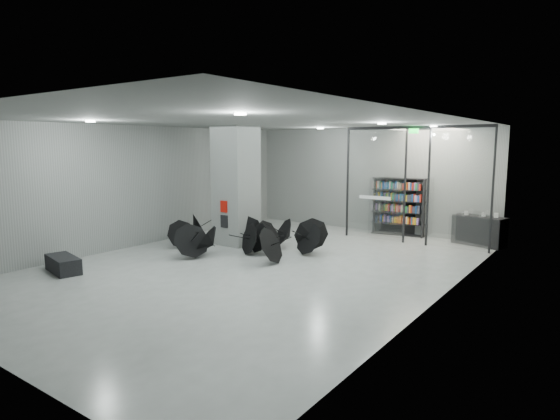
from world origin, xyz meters
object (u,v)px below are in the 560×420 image
Objects in this scene: bookshelf at (399,207)px; column at (236,186)px; shop_counter at (479,231)px; bench at (63,264)px; umbrella_cluster at (249,241)px.

column is at bearing -138.95° from bookshelf.
bookshelf reaches higher than shop_counter.
umbrella_cluster is (2.44, 4.82, 0.10)m from bench.
umbrella_cluster reaches higher than shop_counter.
umbrella_cluster is (-2.81, -5.42, -0.76)m from bookshelf.
bookshelf is 2.99m from shop_counter.
bookshelf reaches higher than bench.
column is 1.86× the size of bookshelf.
shop_counter reaches higher than bench.
column reaches higher than umbrella_cluster.
shop_counter is (2.93, -0.17, -0.58)m from bookshelf.
column is 3.03× the size of bench.
umbrella_cluster is at bearing 75.95° from bench.
bookshelf is at bearing -169.77° from shop_counter.
umbrella_cluster is (-5.74, -5.25, -0.18)m from shop_counter.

